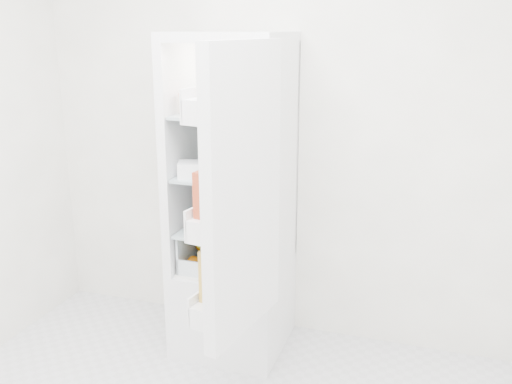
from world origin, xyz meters
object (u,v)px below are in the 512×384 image
(refrigerator, at_px, (236,236))
(red_cabbage, at_px, (247,207))
(mushroom_bowl, at_px, (211,212))
(fridge_door, at_px, (238,199))

(refrigerator, relative_size, red_cabbage, 9.95)
(red_cabbage, bearing_deg, mushroom_bowl, 178.57)
(refrigerator, height_order, red_cabbage, refrigerator)
(refrigerator, distance_m, mushroom_bowl, 0.21)
(refrigerator, relative_size, mushroom_bowl, 11.83)
(mushroom_bowl, distance_m, fridge_door, 0.84)
(mushroom_bowl, bearing_deg, fridge_door, -58.10)
(mushroom_bowl, height_order, fridge_door, fridge_door)
(red_cabbage, relative_size, fridge_door, 0.14)
(refrigerator, height_order, fridge_door, refrigerator)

